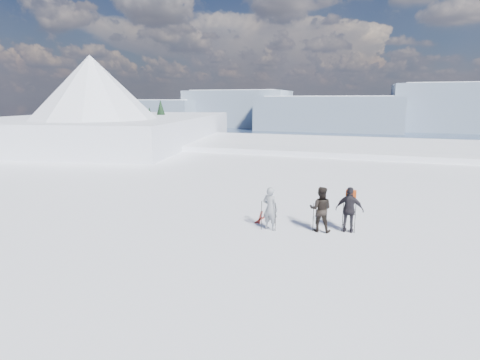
% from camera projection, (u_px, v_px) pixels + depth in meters
% --- Properties ---
extents(lake_basin, '(820.00, 820.00, 71.62)m').
position_uv_depth(lake_basin, '(338.00, 206.00, 41.23)').
color(lake_basin, white).
rests_on(lake_basin, ground).
extents(far_mountain_range, '(770.00, 110.00, 53.00)m').
position_uv_depth(far_mountain_range, '(392.00, 110.00, 426.07)').
color(far_mountain_range, slate).
rests_on(far_mountain_range, ground).
extents(near_ridge, '(31.37, 35.68, 25.62)m').
position_uv_depth(near_ridge, '(127.00, 167.00, 48.20)').
color(near_ridge, white).
rests_on(near_ridge, ground).
extents(skier_grey, '(0.71, 0.56, 1.72)m').
position_uv_depth(skier_grey, '(270.00, 209.00, 14.61)').
color(skier_grey, gray).
rests_on(skier_grey, ground).
extents(skier_dark, '(0.87, 0.68, 1.78)m').
position_uv_depth(skier_dark, '(320.00, 209.00, 14.42)').
color(skier_dark, black).
rests_on(skier_dark, ground).
extents(skier_pack, '(1.07, 0.49, 1.78)m').
position_uv_depth(skier_pack, '(350.00, 210.00, 14.33)').
color(skier_pack, black).
rests_on(skier_pack, ground).
extents(backpack, '(0.39, 0.23, 0.48)m').
position_uv_depth(backpack, '(352.00, 180.00, 14.31)').
color(backpack, '#CA4513').
rests_on(backpack, skier_pack).
extents(ski_poles, '(3.52, 0.79, 1.30)m').
position_uv_depth(ski_poles, '(313.00, 217.00, 14.44)').
color(ski_poles, black).
rests_on(ski_poles, ground).
extents(skis_loose, '(0.51, 1.69, 0.03)m').
position_uv_depth(skis_loose, '(262.00, 217.00, 16.27)').
color(skis_loose, black).
rests_on(skis_loose, ground).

